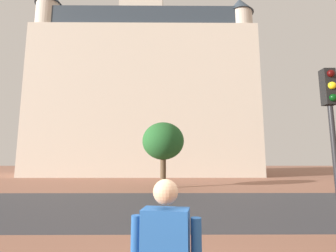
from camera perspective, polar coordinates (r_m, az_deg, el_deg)
name	(u,v)px	position (r m, az deg, el deg)	size (l,w,h in m)	color
ground_plane	(169,198)	(12.45, 0.17, -16.76)	(120.00, 120.00, 0.00)	#93604C
street_asphalt_strip	(169,206)	(10.32, 0.29, -18.58)	(120.00, 7.53, 0.00)	#38383D
landmark_building	(145,91)	(31.72, -5.43, 8.33)	(26.39, 10.76, 33.92)	beige
traffic_light_pole	(332,118)	(6.93, 34.54, 1.65)	(0.28, 0.34, 4.10)	black
tree_curb_far	(163,141)	(16.35, -1.16, -3.70)	(2.84, 2.84, 4.43)	brown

